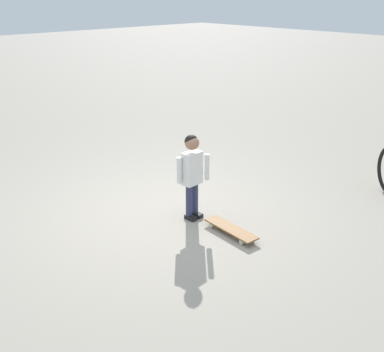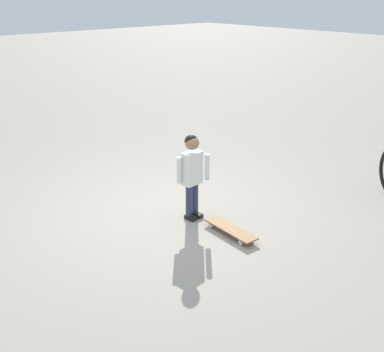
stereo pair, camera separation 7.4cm
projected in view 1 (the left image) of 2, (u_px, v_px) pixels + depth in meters
name	position (u px, v px, depth m)	size (l,w,h in m)	color
ground_plane	(161.00, 214.00, 6.01)	(50.00, 50.00, 0.00)	#9E9384
child_person	(192.00, 168.00, 5.67)	(0.38, 0.21, 1.06)	#2D3351
skateboard	(231.00, 229.00, 5.50)	(0.25, 0.75, 0.07)	olive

